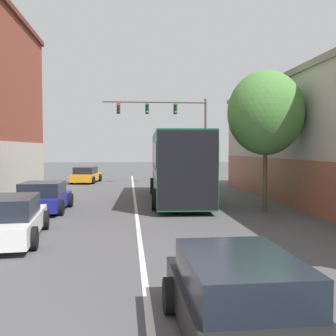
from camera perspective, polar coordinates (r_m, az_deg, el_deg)
lane_center_line at (r=19.06m, az=-4.70°, el=-5.70°), size 0.14×43.84×0.01m
bus at (r=21.29m, az=1.42°, el=0.72°), size 3.26×10.65×3.66m
hatchback_foreground at (r=5.93m, az=10.88°, el=-19.11°), size 2.02×4.53×1.29m
parked_car_left_near at (r=18.53m, az=-17.61°, el=-4.09°), size 2.20×3.92×1.34m
parked_car_left_mid at (r=13.11m, az=-21.87°, el=-6.92°), size 2.24×4.79×1.37m
parked_car_left_far at (r=33.32m, az=-11.81°, el=-1.02°), size 2.39×4.39×1.32m
traffic_signal_gantry at (r=31.02m, az=0.62°, el=6.88°), size 8.14×0.36×6.75m
street_tree_near at (r=18.17m, az=13.99°, el=7.75°), size 3.41×3.07×6.30m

